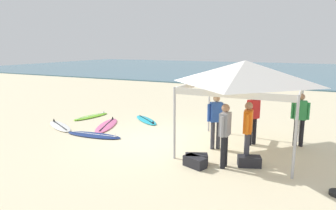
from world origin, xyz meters
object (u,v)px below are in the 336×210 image
Objects in this scene: canopy_tent at (245,73)px; gear_bag_on_sand at (195,162)px; gear_bag_near_tent at (249,161)px; person_red at (253,115)px; person_blue at (216,118)px; person_grey at (225,131)px; surfboard_cyan at (146,120)px; person_green at (300,116)px; surfboard_pink at (107,125)px; surfboard_white at (60,126)px; surfboard_lime at (91,116)px; person_orange at (248,129)px; gear_bag_by_pole at (196,159)px; surfboard_navy at (94,135)px.

canopy_tent is 5.44× the size of gear_bag_on_sand.
canopy_tent reaches higher than gear_bag_near_tent.
person_red and person_blue have the same top height.
person_grey is (-0.12, -1.61, -1.40)m from canopy_tent.
surfboard_cyan is 6.17m from person_green.
gear_bag_near_tent is at bearing -16.28° from surfboard_pink.
surfboard_white is 6.46m from gear_bag_on_sand.
canopy_tent is at bearing -107.75° from person_red.
surfboard_lime and surfboard_pink have the same top height.
person_grey is (-0.49, -0.52, 0.00)m from person_orange.
gear_bag_near_tent is (7.54, -2.71, 0.10)m from surfboard_lime.
canopy_tent is 3.06m from gear_bag_on_sand.
person_grey is at bearing -23.83° from surfboard_lime.
person_green is at bearing 5.17° from surfboard_pink.
surfboard_cyan is 2.98× the size of gear_bag_by_pole.
person_green and person_grey have the same top height.
surfboard_cyan is 4.44m from person_blue.
canopy_tent reaches higher than surfboard_white.
person_blue is (6.34, 0.12, 0.95)m from surfboard_white.
surfboard_pink is at bearing 170.71° from person_blue.
person_orange is 1.00× the size of person_green.
person_blue is 1.00× the size of person_grey.
person_orange reaches higher than gear_bag_on_sand.
surfboard_navy is at bearing -72.34° from surfboard_pink.
gear_bag_by_pole reaches higher than surfboard_lime.
surfboard_pink is 1.76m from surfboard_cyan.
person_green is at bearing -2.22° from surfboard_lime.
person_orange is (4.85, -3.02, 0.95)m from surfboard_cyan.
gear_bag_near_tent is (-1.08, -2.38, -0.85)m from person_green.
surfboard_white is at bearing -138.13° from surfboard_cyan.
surfboard_lime and surfboard_cyan have the same top height.
canopy_tent is 2.95m from gear_bag_by_pole.
gear_bag_on_sand is at bearing -128.06° from person_green.
canopy_tent is 1.91× the size of person_grey.
surfboard_cyan is 1.05× the size of person_grey.
canopy_tent is at bearing -144.32° from person_green.
person_green reaches higher than gear_bag_by_pole.
gear_bag_near_tent reaches higher than surfboard_pink.
gear_bag_on_sand is at bearing -81.58° from gear_bag_by_pole.
person_orange is 1.61m from gear_bag_by_pole.
canopy_tent reaches higher than gear_bag_on_sand.
surfboard_cyan is 0.88× the size of surfboard_white.
person_orange is (7.46, -0.68, 0.95)m from surfboard_white.
surfboard_navy is 1.29× the size of person_orange.
gear_bag_by_pole is (-0.73, -0.10, -0.85)m from person_grey.
surfboard_cyan is 1.05× the size of person_red.
surfboard_pink is 1.84m from surfboard_white.
person_red is 2.85× the size of gear_bag_near_tent.
surfboard_pink is at bearing 154.64° from gear_bag_by_pole.
person_red is (5.27, 1.45, 0.95)m from surfboard_navy.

